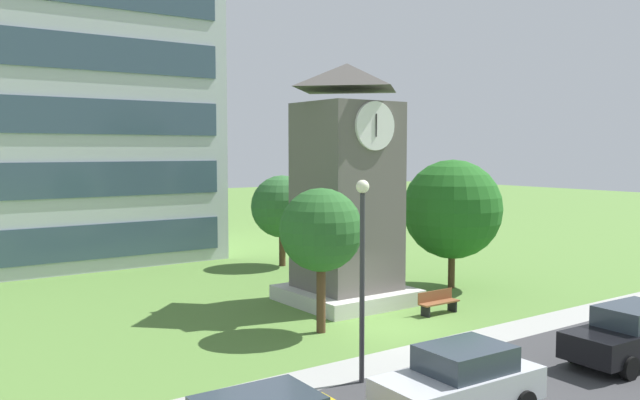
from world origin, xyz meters
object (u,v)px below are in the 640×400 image
Objects in this scene: street_lamp at (362,257)px; tree_near_tower at (282,207)px; tree_streetside at (452,209)px; clock_tower at (347,197)px; parked_car_silver at (460,381)px; park_bench at (438,302)px; tree_by_building at (321,230)px; parked_car_black at (632,334)px.

street_lamp is 18.33m from tree_near_tower.
tree_streetside reaches higher than tree_near_tower.
clock_tower is 5.74m from tree_streetside.
tree_streetside is at bearing -70.34° from tree_near_tower.
clock_tower is 9.55m from street_lamp.
street_lamp reaches higher than parked_car_silver.
street_lamp is at bearing -125.02° from clock_tower.
tree_by_building reaches higher than park_bench.
parked_car_silver is at bearing -100.83° from tree_by_building.
tree_by_building is at bearing -116.18° from tree_near_tower.
parked_car_black is at bearing -78.83° from clock_tower.
tree_near_tower is 21.19m from parked_car_silver.
tree_by_building is 8.38m from parked_car_silver.
street_lamp is 13.30m from tree_streetside.
street_lamp is at bearing -149.62° from park_bench.
parked_car_black is at bearing -108.25° from tree_streetside.
tree_near_tower is 1.18× the size of parked_car_silver.
parked_car_silver is (0.45, -3.14, -2.59)m from street_lamp.
clock_tower is at bearing 101.17° from parked_car_black.
tree_by_building is at bearing 125.70° from parked_car_black.
clock_tower reaches higher than tree_by_building.
park_bench is at bearing 93.98° from parked_car_black.
parked_car_black is (7.64, -3.29, -2.59)m from street_lamp.
tree_streetside is at bearing 44.30° from parked_car_silver.
street_lamp is 1.18× the size of parked_car_black.
parked_car_black is at bearing -90.47° from tree_near_tower.
clock_tower is 2.09× the size of parked_car_black.
tree_by_building is (-3.52, -3.13, -0.80)m from clock_tower.
parked_car_black is (-0.16, -19.87, -2.38)m from tree_near_tower.
street_lamp is 8.71m from parked_car_black.
clock_tower is at bearing 174.91° from tree_streetside.
tree_by_building is at bearing 79.17° from parked_car_silver.
tree_streetside is at bearing 71.75° from parked_car_black.
clock_tower is at bearing 114.80° from park_bench.
street_lamp is 4.10m from parked_car_silver.
street_lamp is at bearing 156.73° from parked_car_black.
clock_tower is 1.95× the size of tree_by_building.
tree_near_tower is at bearing 75.05° from clock_tower.
park_bench is at bearing 47.63° from parked_car_silver.
clock_tower is 9.18m from tree_near_tower.
clock_tower is 1.67× the size of tree_streetside.
tree_near_tower reaches higher than park_bench.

